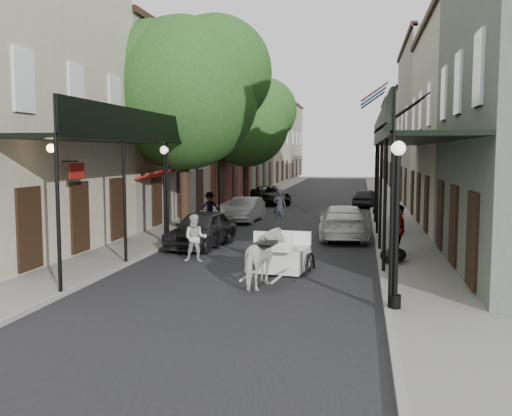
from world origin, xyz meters
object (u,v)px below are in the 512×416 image
at_px(tree_near, 193,87).
at_px(car_left_mid, 245,210).
at_px(lamppost_right_far, 376,180).
at_px(pedestrian_walking, 195,238).
at_px(tree_far, 251,120).
at_px(pedestrian_sidewalk_left, 210,207).
at_px(car_left_far, 270,195).
at_px(car_right_near, 343,222).
at_px(horse, 264,259).
at_px(car_right_far, 366,198).
at_px(carriage, 287,237).
at_px(pedestrian_sidewalk_right, 399,230).
at_px(lamppost_right_near, 397,222).
at_px(lamppost_left, 165,193).
at_px(car_left_near, 202,229).

bearing_deg(tree_near, car_left_mid, 67.32).
relative_size(lamppost_right_far, pedestrian_walking, 2.37).
relative_size(tree_far, pedestrian_sidewalk_left, 5.82).
bearing_deg(pedestrian_sidewalk_left, lamppost_right_far, -177.27).
relative_size(car_left_far, car_right_near, 0.96).
bearing_deg(lamppost_right_far, horse, -100.27).
bearing_deg(pedestrian_sidewalk_left, car_right_far, -155.38).
distance_m(tree_near, lamppost_right_far, 12.24).
height_order(pedestrian_sidewalk_left, car_right_near, pedestrian_sidewalk_left).
bearing_deg(carriage, pedestrian_sidewalk_right, 41.98).
bearing_deg(tree_far, pedestrian_sidewalk_right, -65.54).
bearing_deg(car_right_far, lamppost_right_near, 98.78).
xyz_separation_m(pedestrian_walking, car_left_mid, (-0.60, 11.00, -0.15)).
bearing_deg(horse, lamppost_right_near, 156.69).
bearing_deg(car_left_far, horse, -102.92).
height_order(tree_near, lamppost_left, tree_near).
bearing_deg(lamppost_left, car_right_far, 66.18).
xyz_separation_m(tree_far, pedestrian_sidewalk_left, (0.05, -11.30, -4.98)).
bearing_deg(car_left_near, car_left_far, 97.46).
bearing_deg(car_left_near, tree_near, 116.74).
height_order(pedestrian_sidewalk_right, car_right_near, pedestrian_sidewalk_right).
bearing_deg(car_left_near, lamppost_left, -179.30).
relative_size(pedestrian_sidewalk_right, car_left_far, 0.37).
height_order(lamppost_left, horse, lamppost_left).
bearing_deg(lamppost_right_far, car_left_near, -118.87).
bearing_deg(tree_near, pedestrian_sidewalk_right, -31.77).
height_order(horse, car_left_far, horse).
bearing_deg(carriage, lamppost_left, 151.55).
bearing_deg(lamppost_right_near, car_left_mid, 112.72).
distance_m(pedestrian_sidewalk_right, car_left_mid, 11.74).
relative_size(lamppost_right_far, car_left_near, 0.90).
xyz_separation_m(horse, pedestrian_sidewalk_right, (3.78, 4.81, 0.21)).
bearing_deg(car_left_mid, pedestrian_sidewalk_left, -142.61).
xyz_separation_m(horse, car_right_far, (2.78, 23.53, -0.15)).
xyz_separation_m(horse, pedestrian_sidewalk_left, (-5.02, 12.96, 0.09)).
bearing_deg(tree_far, car_left_near, -84.87).
bearing_deg(car_right_far, lamppost_right_far, 102.90).
relative_size(carriage, pedestrian_sidewalk_left, 1.74).
distance_m(tree_near, car_right_near, 9.00).
bearing_deg(pedestrian_walking, car_left_far, 80.83).
relative_size(tree_far, horse, 4.74).
relative_size(lamppost_left, car_right_far, 1.03).
height_order(carriage, car_left_near, carriage).
xyz_separation_m(lamppost_right_near, car_left_far, (-7.01, 26.00, -1.40)).
height_order(tree_far, lamppost_left, tree_far).
relative_size(tree_near, carriage, 3.75).
distance_m(pedestrian_sidewalk_left, car_right_far, 13.13).
height_order(car_left_far, car_right_near, car_right_near).
xyz_separation_m(lamppost_left, car_left_mid, (1.50, 8.00, -1.42)).
bearing_deg(lamppost_left, car_right_near, 24.12).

